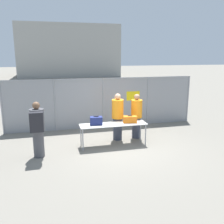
# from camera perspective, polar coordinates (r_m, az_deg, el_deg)

# --- Properties ---
(ground_plane) EXTENTS (120.00, 120.00, 0.00)m
(ground_plane) POSITION_cam_1_polar(r_m,az_deg,el_deg) (8.69, 1.50, -7.81)
(ground_plane) COLOR slate
(fence_section) EXTENTS (8.15, 0.07, 2.13)m
(fence_section) POSITION_cam_1_polar(r_m,az_deg,el_deg) (10.66, -1.96, 2.35)
(fence_section) COLOR gray
(fence_section) RESTS_ON ground_plane
(inspection_table) EXTENTS (2.30, 0.61, 0.77)m
(inspection_table) POSITION_cam_1_polar(r_m,az_deg,el_deg) (8.55, 0.31, -3.13)
(inspection_table) COLOR silver
(inspection_table) RESTS_ON ground_plane
(suitcase_navy) EXTENTS (0.43, 0.30, 0.29)m
(suitcase_navy) POSITION_cam_1_polar(r_m,az_deg,el_deg) (8.45, -3.64, -1.99)
(suitcase_navy) COLOR navy
(suitcase_navy) RESTS_ON inspection_table
(suitcase_orange) EXTENTS (0.51, 0.33, 0.25)m
(suitcase_orange) POSITION_cam_1_polar(r_m,az_deg,el_deg) (8.71, 4.12, -1.68)
(suitcase_orange) COLOR orange
(suitcase_orange) RESTS_ON inspection_table
(traveler_hooded) EXTENTS (0.43, 0.66, 1.73)m
(traveler_hooded) POSITION_cam_1_polar(r_m,az_deg,el_deg) (7.81, -16.67, -3.44)
(traveler_hooded) COLOR #4C4C51
(traveler_hooded) RESTS_ON ground_plane
(security_worker_near) EXTENTS (0.43, 0.43, 1.73)m
(security_worker_near) POSITION_cam_1_polar(r_m,az_deg,el_deg) (9.11, 1.30, -0.96)
(security_worker_near) COLOR #383D4C
(security_worker_near) RESTS_ON ground_plane
(security_worker_far) EXTENTS (0.41, 0.41, 1.67)m
(security_worker_far) POSITION_cam_1_polar(r_m,az_deg,el_deg) (9.36, 5.62, -0.81)
(security_worker_far) COLOR #383D4C
(security_worker_far) RESTS_ON ground_plane
(utility_trailer) EXTENTS (4.11, 2.04, 0.76)m
(utility_trailer) POSITION_cam_1_polar(r_m,az_deg,el_deg) (12.53, 5.68, 0.73)
(utility_trailer) COLOR #4C6B47
(utility_trailer) RESTS_ON ground_plane
(distant_hangar) EXTENTS (14.01, 10.60, 7.17)m
(distant_hangar) POSITION_cam_1_polar(r_m,az_deg,el_deg) (39.84, -10.15, 13.53)
(distant_hangar) COLOR #999993
(distant_hangar) RESTS_ON ground_plane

